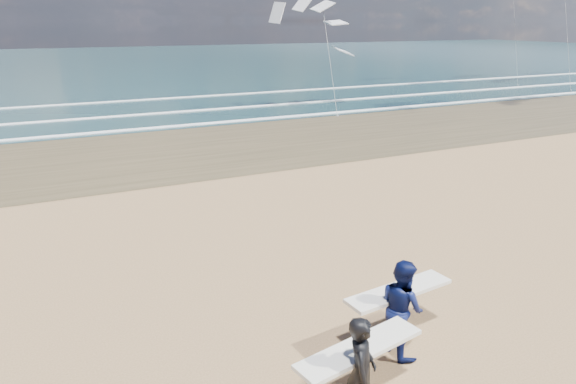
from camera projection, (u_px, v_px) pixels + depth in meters
wet_sand_strip at (462, 118)px, 31.81m from camera, size 220.00×12.00×0.01m
ocean at (208, 60)px, 78.10m from camera, size 220.00×100.00×0.02m
foam_breakers at (370, 97)px, 40.46m from camera, size 220.00×11.70×0.05m
surfer_near at (361, 369)px, 7.45m from camera, size 2.26×1.20×1.79m
surfer_far at (401, 306)px, 9.10m from camera, size 2.24×1.18×1.81m
kite_1 at (327, 38)px, 33.58m from camera, size 6.66×4.83×7.95m
kite_5 at (514, 1)px, 47.34m from camera, size 5.15×4.67×14.12m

